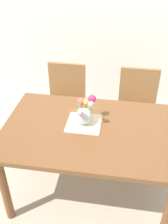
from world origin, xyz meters
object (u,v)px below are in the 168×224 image
Objects in this scene: chair_left at (66,98)px; dining_table at (91,138)px; flower_vase at (85,112)px; chair_right at (137,104)px.

dining_table is at bearing 116.19° from chair_left.
chair_left is at bearing 114.34° from flower_vase.
flower_vase is at bearing 132.36° from dining_table.
flower_vase is at bearing 114.34° from chair_left.
dining_table is 0.92m from chair_right.
dining_table is at bearing 63.81° from chair_right.
flower_vase is at bearing 58.04° from chair_right.
flower_vase is (-0.47, -0.75, 0.35)m from chair_right.
flower_vase reaches higher than chair_left.
chair_right is (0.40, 0.82, -0.14)m from dining_table.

